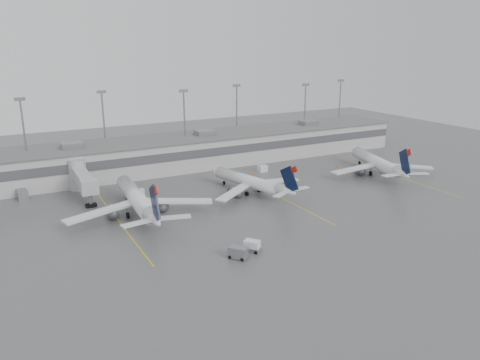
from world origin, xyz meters
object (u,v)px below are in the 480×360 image
jet_mid_right (252,182)px  baggage_tug (252,247)px  jet_mid_left (138,200)px  jet_far_right (378,163)px

jet_mid_right → baggage_tug: size_ratio=7.96×
jet_mid_left → jet_far_right: (62.63, 0.10, -0.17)m
jet_mid_left → jet_far_right: 62.63m
jet_far_right → baggage_tug: bearing=-137.1°
jet_mid_left → jet_mid_right: (26.34, 1.66, -0.50)m
jet_far_right → baggage_tug: jet_far_right is taller
jet_mid_left → baggage_tug: 27.38m
jet_mid_right → jet_far_right: size_ratio=0.90×
jet_mid_right → jet_far_right: (36.29, -1.56, 0.34)m
jet_mid_left → baggage_tug: bearing=-61.8°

